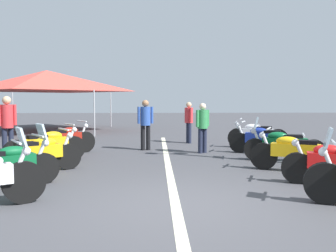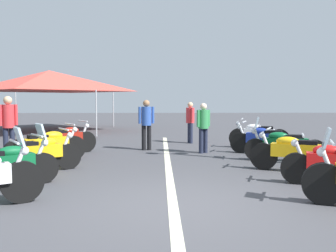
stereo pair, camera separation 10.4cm
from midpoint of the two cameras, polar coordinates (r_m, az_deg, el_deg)
ground_plane at (r=5.78m, az=1.33°, el=-12.50°), size 80.00×80.00×0.00m
lane_centre_stripe at (r=8.99m, az=0.37°, el=-6.43°), size 13.71×0.16×0.01m
motorcycle_left_row_1 at (r=7.37m, az=-24.14°, el=-5.57°), size 1.39×1.76×1.19m
motorcycle_left_row_2 at (r=8.71m, az=-19.63°, el=-4.05°), size 1.29×1.79×0.98m
motorcycle_left_row_3 at (r=9.97m, az=-18.30°, el=-2.90°), size 1.44×1.80×1.01m
motorcycle_left_row_4 at (r=11.39m, az=-15.60°, el=-2.00°), size 1.38×1.66×1.01m
motorcycle_right_row_1 at (r=7.62m, az=25.38°, el=-5.35°), size 0.96×1.99×0.99m
motorcycle_right_row_2 at (r=8.80m, az=19.74°, el=-3.92°), size 1.04×1.93×1.00m
motorcycle_right_row_3 at (r=10.19m, az=18.12°, el=-2.79°), size 0.83×2.12×1.19m
motorcycle_right_row_4 at (r=11.34m, az=15.37°, el=-2.05°), size 1.05×2.04×1.00m
motorcycle_right_row_5 at (r=12.67m, az=14.35°, el=-1.35°), size 0.90×1.97×1.02m
bystander_0 at (r=11.84m, az=-3.19°, el=0.82°), size 0.32×0.52×1.65m
bystander_1 at (r=11.21m, az=5.88°, el=0.29°), size 0.35×0.45×1.55m
bystander_2 at (r=13.75m, az=3.75°, el=1.06°), size 0.52×0.32×1.57m
bystander_3 at (r=11.02m, az=-23.69°, el=0.59°), size 0.40×0.41×1.76m
event_tent at (r=20.10m, az=-18.14°, el=6.80°), size 6.60×6.60×3.20m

